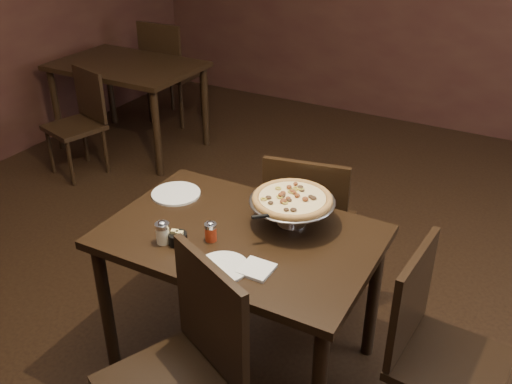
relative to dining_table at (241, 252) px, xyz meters
The scene contains 16 objects.
room 0.77m from the dining_table, 20.23° to the left, with size 6.04×7.04×2.84m.
dining_table is the anchor object (origin of this frame).
background_table 2.76m from the dining_table, 140.51° to the left, with size 1.20×0.80×0.75m.
pizza_stand 0.33m from the dining_table, 47.48° to the left, with size 0.38×0.38×0.16m.
parmesan_shaker 0.37m from the dining_table, 138.54° to the right, with size 0.06×0.06×0.11m.
pepper_flake_shaker 0.20m from the dining_table, 127.25° to the right, with size 0.05×0.05×0.09m.
packet_caddy 0.30m from the dining_table, 134.36° to the right, with size 0.08×0.08×0.06m.
napkin_stack 0.30m from the dining_table, 46.62° to the right, with size 0.13×0.13×0.01m, color white.
plate_left 0.49m from the dining_table, 162.27° to the left, with size 0.24×0.24×0.01m, color white.
plate_near 0.28m from the dining_table, 75.31° to the right, with size 0.21×0.21×0.01m, color white.
serving_spatula 0.25m from the dining_table, ahead, with size 0.15×0.15×0.02m.
chair_far 0.59m from the dining_table, 81.79° to the left, with size 0.51×0.51×0.92m.
chair_near 0.62m from the dining_table, 80.03° to the right, with size 0.59×0.59×0.95m.
chair_side 0.90m from the dining_table, ahead, with size 0.44×0.44×0.89m.
bg_chair_far 3.26m from the dining_table, 132.30° to the left, with size 0.46×0.46×0.97m.
bg_chair_near 2.48m from the dining_table, 151.04° to the left, with size 0.47×0.47×0.82m.
Camera 1 is at (1.01, -1.83, 2.11)m, focal length 40.00 mm.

